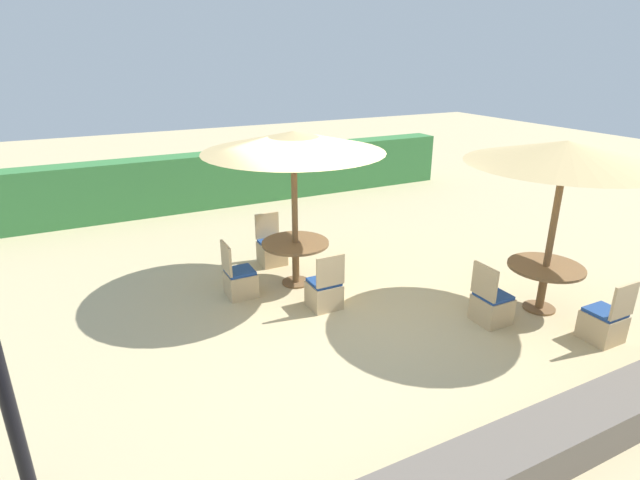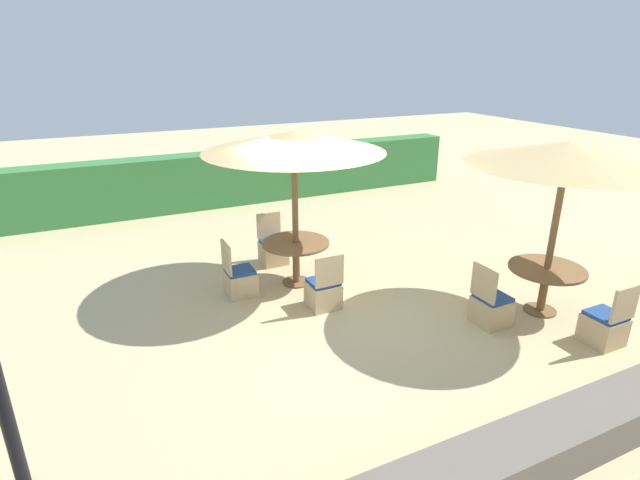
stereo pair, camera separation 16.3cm
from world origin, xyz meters
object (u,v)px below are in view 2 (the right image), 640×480
Objects in this scene: patio_chair_center_west at (240,280)px; patio_chair_center_south at (324,292)px; patio_chair_front_right_south at (605,326)px; parasol_front_right at (567,154)px; round_table_center at (296,250)px; patio_chair_front_right_west at (491,307)px; round_table_front_right at (546,277)px; parasol_center at (294,142)px; patio_chair_center_north at (273,250)px.

patio_chair_center_west is 1.43m from patio_chair_center_south.
patio_chair_center_south is (-2.97, 2.56, 0.00)m from patio_chair_front_right_south.
round_table_center is (-2.98, 2.54, -1.82)m from parasol_front_right.
round_table_center is 1.21× the size of patio_chair_center_west.
parasol_front_right reaches higher than patio_chair_front_right_west.
patio_chair_front_right_south reaches higher than round_table_front_right.
round_table_center is at bearing 92.35° from patio_chair_center_south.
parasol_center is 3.11× the size of patio_chair_center_north.
patio_chair_front_right_south is 5.36m from patio_chair_center_west.
parasol_center is at bearing -141.12° from patio_chair_front_right_west.
round_table_center is (-2.98, 2.54, 0.02)m from round_table_front_right.
patio_chair_center_south is at bearing -87.65° from round_table_center.
patio_chair_center_south is at bearing 152.17° from round_table_front_right.
patio_chair_center_south is (-2.94, 1.55, -2.16)m from parasol_front_right.
patio_chair_center_north is (-2.05, 3.48, 0.00)m from patio_chair_front_right_west.
parasol_center is 2.56× the size of round_table_center.
parasol_front_right is at bearing 90.00° from round_table_front_right.
patio_chair_center_north is 1.98m from patio_chair_center_south.
patio_chair_center_south is (-1.96, 1.50, 0.00)m from patio_chair_front_right_west.
parasol_center reaches higher than patio_chair_front_right_south.
parasol_front_right reaches higher than patio_chair_front_right_south.
patio_chair_center_west is at bearing -129.45° from patio_chair_front_right_west.
patio_chair_center_west is (-1.00, -0.01, -2.15)m from parasol_center.
parasol_front_right is 5.19m from patio_chair_center_west.
patio_chair_front_right_west and patio_chair_center_west have the same top height.
round_table_front_right is 1.19× the size of patio_chair_center_west.
round_table_center is 1.05m from patio_chair_center_south.
round_table_center is at bearing 130.33° from patio_chair_front_right_south.
parasol_front_right reaches higher than patio_chair_center_west.
round_table_front_right is at bearing -27.83° from patio_chair_center_south.
patio_chair_center_north reaches higher than round_table_front_right.
parasol_center is at bearing 139.58° from round_table_front_right.
patio_chair_front_right_south is at bearing -88.10° from parasol_front_right.
parasol_center is at bearing 90.61° from patio_chair_center_west.
patio_chair_front_right_south is at bearing 43.46° from patio_chair_front_right_west.
parasol_center is (-3.01, 3.55, 2.15)m from patio_chair_front_right_south.
parasol_front_right is at bearing -40.42° from round_table_center.
patio_chair_front_right_west is 0.32× the size of parasol_center.
parasol_front_right reaches higher than patio_chair_center_south.
patio_chair_front_right_west is 1.00× the size of patio_chair_center_south.
parasol_front_right reaches higher than patio_chair_center_north.
parasol_center is 3.11× the size of patio_chair_center_south.
round_table_front_right is 1.19× the size of patio_chair_center_south.
patio_chair_front_right_south is 0.83× the size of round_table_center.
parasol_center is at bearing -57.99° from round_table_center.
parasol_front_right is 2.39m from patio_chair_front_right_south.
parasol_front_right is at bearing -40.42° from parasol_center.
patio_chair_center_south is (0.04, -0.99, -0.34)m from round_table_center.
patio_chair_front_right_west is 1.00× the size of patio_chair_center_west.
patio_chair_center_west is at bearing 147.60° from round_table_front_right.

